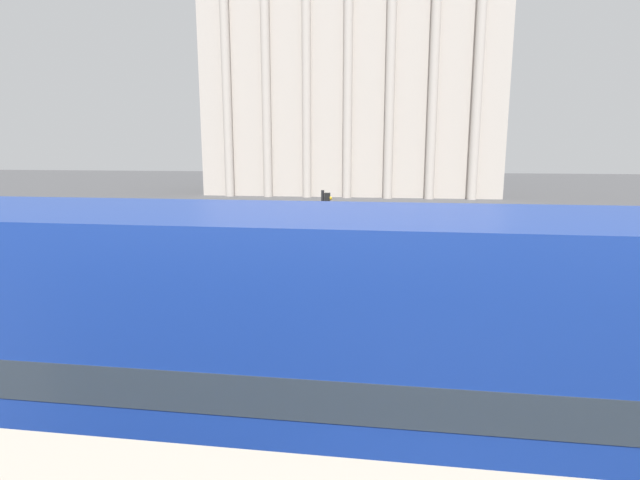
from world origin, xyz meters
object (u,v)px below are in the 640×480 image
car_maroon (432,268)px  double_decker_bus (223,359)px  car_white (355,234)px  traffic_light_near (549,266)px  pedestrian_black (236,227)px  traffic_light_mid (325,221)px  plaza_building_left (353,76)px

car_maroon → double_decker_bus: bearing=-145.7°
car_maroon → car_white: bearing=76.7°
double_decker_bus → car_maroon: bearing=76.9°
car_maroon → traffic_light_near: bearing=-109.1°
double_decker_bus → traffic_light_near: (5.81, 6.37, -0.13)m
double_decker_bus → pedestrian_black: (-5.61, 18.31, -1.31)m
car_maroon → car_white: (-3.27, 6.69, 0.00)m
traffic_light_near → car_maroon: size_ratio=0.81×
traffic_light_mid → pedestrian_black: traffic_light_mid is taller
traffic_light_mid → car_white: traffic_light_mid is taller
car_white → car_maroon: bearing=-91.6°
double_decker_bus → car_maroon: 12.95m
plaza_building_left → traffic_light_near: size_ratio=9.10×
car_maroon → car_white: size_ratio=1.00×
car_maroon → pedestrian_black: 11.00m
traffic_light_mid → car_white: size_ratio=0.81×
traffic_light_near → plaza_building_left: bearing=100.4°
plaza_building_left → double_decker_bus: bearing=-87.4°
car_maroon → pedestrian_black: bearing=107.7°
traffic_light_mid → pedestrian_black: bearing=134.5°
pedestrian_black → traffic_light_near: bearing=107.6°
plaza_building_left → pedestrian_black: size_ratio=17.04×
traffic_light_near → traffic_light_mid: same height
plaza_building_left → traffic_light_mid: plaza_building_left is taller
plaza_building_left → traffic_light_near: (8.09, -44.27, -10.33)m
double_decker_bus → car_white: double_decker_bus is taller
car_white → pedestrian_black: (-5.95, -0.71, 0.36)m
traffic_light_mid → car_maroon: bearing=-9.8°
pedestrian_black → car_maroon: bearing=120.9°
traffic_light_mid → plaza_building_left: bearing=92.9°
car_maroon → pedestrian_black: size_ratio=2.31×
plaza_building_left → car_white: (2.62, -31.62, -11.87)m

